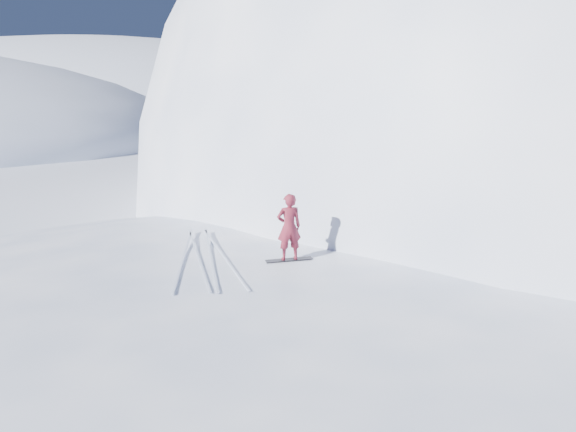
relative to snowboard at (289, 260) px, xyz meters
name	(u,v)px	position (x,y,z in m)	size (l,w,h in m)	color
ground	(229,413)	(-1.53, -3.95, -2.41)	(400.00, 400.00, 0.00)	white
near_ridge	(272,349)	(-0.53, -0.95, -2.41)	(36.00, 28.00, 4.80)	white
summit_peak	(557,190)	(20.47, 22.05, -2.41)	(60.00, 56.00, 56.00)	white
peak_shoulder	(418,210)	(8.47, 16.05, -2.41)	(28.00, 24.00, 18.00)	white
far_ridge_c	(94,119)	(-41.53, 106.05, -2.41)	(140.00, 90.00, 36.00)	white
wind_bumps	(215,366)	(-2.09, -1.83, -2.41)	(16.00, 14.40, 1.00)	white
snowboard	(289,260)	(0.00, 0.00, 0.00)	(1.40, 0.26, 0.02)	black
snowboarder	(289,227)	(0.00, 0.00, 1.01)	(0.73, 0.48, 1.99)	maroon
board_tracks	(204,255)	(-2.58, 0.46, 0.01)	(2.49, 5.99, 0.04)	silver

